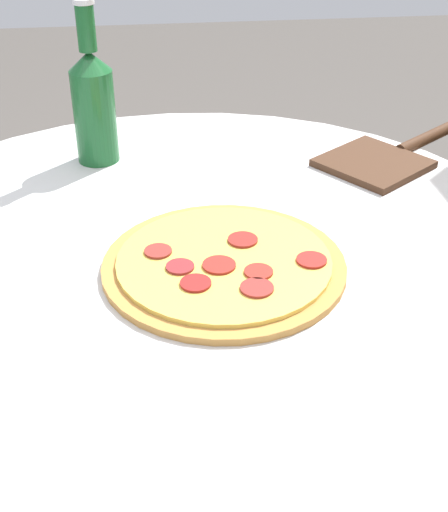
% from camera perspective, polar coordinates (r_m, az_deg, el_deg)
% --- Properties ---
extents(table, '(1.06, 1.06, 0.70)m').
position_cam_1_polar(table, '(1.08, -2.48, -8.33)').
color(table, silver).
rests_on(table, ground_plane).
extents(pizza, '(0.32, 0.32, 0.02)m').
position_cam_1_polar(pizza, '(0.93, 0.01, -0.65)').
color(pizza, '#B77F3D').
rests_on(pizza, table).
extents(beer_bottle, '(0.07, 0.07, 0.27)m').
position_cam_1_polar(beer_bottle, '(1.22, -10.40, 12.04)').
color(beer_bottle, '#195628').
rests_on(beer_bottle, table).
extents(pizza_paddle, '(0.25, 0.30, 0.02)m').
position_cam_1_polar(pizza_paddle, '(1.26, 12.77, 7.67)').
color(pizza_paddle, '#422819').
rests_on(pizza_paddle, table).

